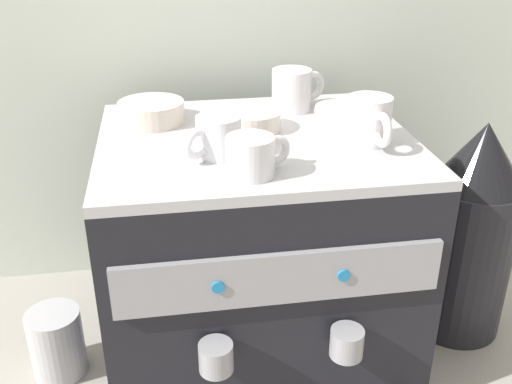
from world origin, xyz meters
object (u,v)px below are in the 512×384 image
object	(u,v)px
ceramic_cup_2	(217,137)
espresso_machine	(256,249)
ceramic_cup_3	(252,156)
milk_pitcher	(57,343)
ceramic_cup_0	(293,90)
coffee_grinder	(469,233)
ceramic_bowl_1	(255,121)
ceramic_bowl_0	(343,116)
ceramic_cup_1	(370,121)
ceramic_bowl_2	(151,113)

from	to	relation	value
ceramic_cup_2	espresso_machine	bearing A→B (deg)	43.46
ceramic_cup_3	milk_pitcher	xyz separation A→B (m)	(-0.37, 0.14, -0.43)
espresso_machine	ceramic_cup_2	bearing A→B (deg)	-136.54
ceramic_cup_0	ceramic_cup_2	distance (m)	0.29
ceramic_cup_2	coffee_grinder	world-z (taller)	ceramic_cup_2
ceramic_bowl_1	ceramic_bowl_0	bearing A→B (deg)	2.59
ceramic_cup_3	espresso_machine	bearing A→B (deg)	78.63
ceramic_cup_1	ceramic_cup_3	xyz separation A→B (m)	(-0.22, -0.10, -0.01)
ceramic_cup_1	coffee_grinder	xyz separation A→B (m)	(0.26, 0.05, -0.28)
ceramic_cup_2	ceramic_bowl_2	xyz separation A→B (m)	(-0.11, 0.19, -0.01)
ceramic_cup_0	milk_pitcher	xyz separation A→B (m)	(-0.51, -0.17, -0.44)
ceramic_cup_0	coffee_grinder	bearing A→B (deg)	-24.16
ceramic_bowl_0	ceramic_cup_1	bearing A→B (deg)	-82.40
ceramic_cup_0	milk_pitcher	world-z (taller)	ceramic_cup_0
ceramic_bowl_0	milk_pitcher	world-z (taller)	ceramic_bowl_0
ceramic_cup_1	milk_pitcher	distance (m)	0.74
ceramic_cup_1	coffee_grinder	distance (m)	0.38
ceramic_cup_3	ceramic_bowl_1	xyz separation A→B (m)	(0.04, 0.20, -0.01)
ceramic_cup_3	ceramic_bowl_0	size ratio (longest dim) A/B	1.00
espresso_machine	ceramic_bowl_0	size ratio (longest dim) A/B	5.39
ceramic_cup_1	ceramic_bowl_1	size ratio (longest dim) A/B	1.17
coffee_grinder	ceramic_cup_2	bearing A→B (deg)	-172.64
espresso_machine	ceramic_bowl_2	size ratio (longest dim) A/B	4.61
ceramic_cup_0	ceramic_cup_3	distance (m)	0.34
ceramic_cup_1	ceramic_bowl_0	bearing A→B (deg)	97.60
ceramic_cup_1	ceramic_cup_3	bearing A→B (deg)	-155.86
ceramic_cup_2	milk_pitcher	size ratio (longest dim) A/B	0.72
ceramic_cup_3	ceramic_bowl_0	world-z (taller)	ceramic_cup_3
ceramic_bowl_1	ceramic_cup_3	bearing A→B (deg)	-100.07
espresso_machine	ceramic_bowl_0	distance (m)	0.31
coffee_grinder	milk_pitcher	distance (m)	0.87
ceramic_cup_1	ceramic_cup_2	size ratio (longest dim) A/B	1.22
ceramic_cup_2	milk_pitcher	xyz separation A→B (m)	(-0.33, 0.05, -0.43)
ceramic_bowl_0	espresso_machine	bearing A→B (deg)	-163.68
espresso_machine	ceramic_cup_0	distance (m)	0.33
ceramic_bowl_1	ceramic_bowl_2	distance (m)	0.20
ceramic_bowl_1	milk_pitcher	distance (m)	0.59
ceramic_bowl_1	milk_pitcher	bearing A→B (deg)	-170.77
espresso_machine	milk_pitcher	world-z (taller)	espresso_machine
ceramic_cup_3	ceramic_cup_2	bearing A→B (deg)	119.16
ceramic_cup_1	ceramic_bowl_2	bearing A→B (deg)	155.26
espresso_machine	ceramic_cup_1	bearing A→B (deg)	-16.96
ceramic_cup_0	ceramic_cup_1	bearing A→B (deg)	-66.57
ceramic_bowl_1	milk_pitcher	size ratio (longest dim) A/B	0.75
ceramic_bowl_2	coffee_grinder	xyz separation A→B (m)	(0.64, -0.12, -0.26)
espresso_machine	ceramic_cup_1	size ratio (longest dim) A/B	4.76
ceramic_bowl_1	ceramic_bowl_2	world-z (taller)	ceramic_bowl_2
espresso_machine	ceramic_bowl_2	xyz separation A→B (m)	(-0.19, 0.12, 0.26)
ceramic_cup_2	ceramic_bowl_2	size ratio (longest dim) A/B	0.80
espresso_machine	coffee_grinder	distance (m)	0.45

